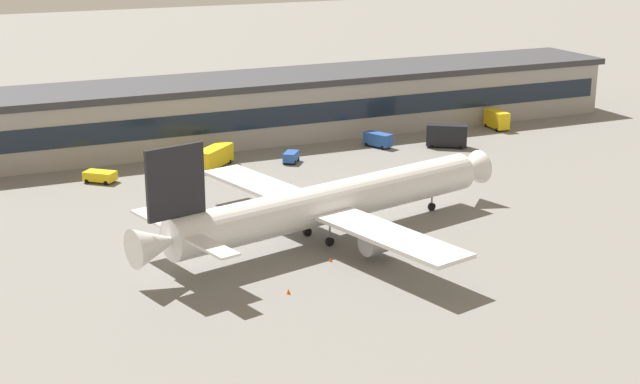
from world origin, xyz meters
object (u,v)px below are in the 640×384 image
(pushback_tractor, at_px, (101,176))
(traffic_cone_0, at_px, (288,291))
(baggage_tug, at_px, (291,156))
(stair_truck, at_px, (497,119))
(traffic_cone_1, at_px, (330,259))
(crew_van, at_px, (378,139))
(catering_truck, at_px, (446,135))
(fuel_truck, at_px, (214,156))
(airliner, at_px, (327,203))

(pushback_tractor, relative_size, traffic_cone_0, 8.80)
(pushback_tractor, relative_size, baggage_tug, 1.30)
(baggage_tug, bearing_deg, stair_truck, 8.21)
(traffic_cone_0, height_order, traffic_cone_1, traffic_cone_0)
(baggage_tug, bearing_deg, crew_van, 10.52)
(traffic_cone_0, bearing_deg, catering_truck, 44.18)
(baggage_tug, bearing_deg, fuel_truck, 169.17)
(pushback_tractor, bearing_deg, airliner, -60.72)
(crew_van, height_order, baggage_tug, crew_van)
(catering_truck, relative_size, traffic_cone_0, 12.28)
(crew_van, distance_m, stair_truck, 28.02)
(stair_truck, bearing_deg, traffic_cone_0, -139.50)
(fuel_truck, xyz_separation_m, stair_truck, (59.10, 4.22, 0.10))
(pushback_tractor, bearing_deg, traffic_cone_0, -79.46)
(stair_truck, xyz_separation_m, traffic_cone_0, (-68.17, -58.21, -1.68))
(airliner, xyz_separation_m, fuel_truck, (-2.49, 39.26, -2.89))
(pushback_tractor, xyz_separation_m, stair_truck, (78.01, 5.31, 0.93))
(stair_truck, relative_size, traffic_cone_0, 10.24)
(fuel_truck, relative_size, pushback_tractor, 1.52)
(fuel_truck, xyz_separation_m, catering_truck, (42.28, -4.09, 0.41))
(stair_truck, height_order, traffic_cone_1, stair_truck)
(airliner, relative_size, pushback_tractor, 10.45)
(fuel_truck, bearing_deg, crew_van, 1.78)
(stair_truck, distance_m, traffic_cone_1, 78.64)
(crew_van, bearing_deg, airliner, -125.58)
(airliner, relative_size, fuel_truck, 6.88)
(crew_van, height_order, stair_truck, stair_truck)
(pushback_tractor, height_order, baggage_tug, baggage_tug)
(fuel_truck, height_order, traffic_cone_1, fuel_truck)
(crew_van, bearing_deg, baggage_tug, -169.48)
(airliner, bearing_deg, crew_van, 54.42)
(catering_truck, bearing_deg, airliner, -138.53)
(pushback_tractor, xyz_separation_m, baggage_tug, (31.74, -1.37, 0.04))
(airliner, distance_m, traffic_cone_0, 19.25)
(stair_truck, bearing_deg, traffic_cone_1, -139.43)
(crew_van, bearing_deg, pushback_tractor, -177.65)
(fuel_truck, height_order, baggage_tug, fuel_truck)
(pushback_tractor, xyz_separation_m, traffic_cone_1, (18.29, -45.83, -0.77))
(fuel_truck, distance_m, catering_truck, 42.48)
(fuel_truck, xyz_separation_m, baggage_tug, (12.83, -2.45, -0.80))
(fuel_truck, distance_m, baggage_tug, 13.09)
(baggage_tug, height_order, catering_truck, catering_truck)
(airliner, relative_size, crew_van, 9.84)
(fuel_truck, relative_size, traffic_cone_1, 14.52)
(traffic_cone_0, relative_size, traffic_cone_1, 1.09)
(stair_truck, bearing_deg, pushback_tractor, -176.11)
(fuel_truck, xyz_separation_m, crew_van, (31.27, 0.97, -0.42))
(airliner, xyz_separation_m, traffic_cone_0, (-11.56, -14.73, -4.47))
(airliner, distance_m, baggage_tug, 38.41)
(traffic_cone_1, bearing_deg, airliner, 67.88)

